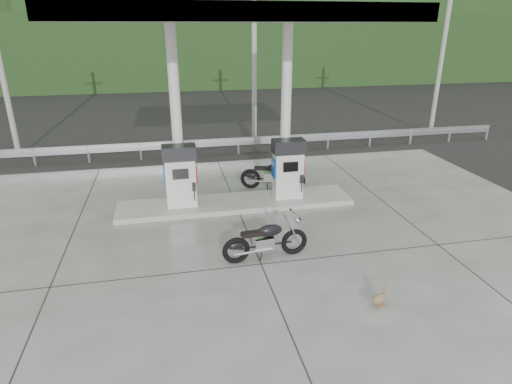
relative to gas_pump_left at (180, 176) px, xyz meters
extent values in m
plane|color=black|center=(1.60, -2.50, -1.07)|extent=(160.00, 160.00, 0.00)
cube|color=#62625E|center=(1.60, -2.50, -1.06)|extent=(18.00, 14.00, 0.02)
cube|color=gray|center=(1.60, 0.00, -0.98)|extent=(7.00, 1.40, 0.15)
cylinder|color=white|center=(0.00, 0.40, 1.60)|extent=(0.30, 0.30, 5.00)
cylinder|color=white|center=(3.20, 0.40, 1.60)|extent=(0.30, 0.30, 5.00)
cube|color=silver|center=(1.60, 0.00, 4.30)|extent=(8.50, 5.00, 0.40)
cube|color=black|center=(1.60, 9.00, -1.07)|extent=(60.00, 7.00, 0.01)
cylinder|color=gray|center=(3.60, 7.00, 2.93)|extent=(0.22, 0.22, 8.00)
cylinder|color=gray|center=(12.60, 7.00, 2.93)|extent=(0.22, 0.22, 8.00)
cube|color=black|center=(1.60, 27.50, 1.93)|extent=(80.00, 6.00, 6.00)
camera|label=1|loc=(-0.25, -11.77, 4.04)|focal=30.00mm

